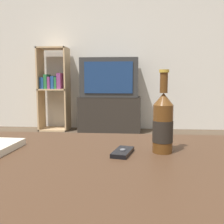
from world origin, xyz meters
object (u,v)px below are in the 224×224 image
object	(u,v)px
television	(110,78)
bookshelf	(54,87)
tv_stand	(110,114)
beer_bottle	(163,123)
cell_phone	(123,152)

from	to	relation	value
television	bookshelf	bearing A→B (deg)	176.27
tv_stand	beer_bottle	xyz separation A→B (m)	(0.43, -2.66, 0.32)
bookshelf	tv_stand	bearing A→B (deg)	-3.45
beer_bottle	bookshelf	bearing A→B (deg)	114.26
beer_bottle	cell_phone	size ratio (longest dim) A/B	2.20
beer_bottle	cell_phone	world-z (taller)	beer_bottle
tv_stand	beer_bottle	world-z (taller)	beer_bottle
television	cell_phone	size ratio (longest dim) A/B	5.97
tv_stand	bookshelf	bearing A→B (deg)	176.55
bookshelf	beer_bottle	size ratio (longest dim) A/B	4.11
tv_stand	television	distance (m)	0.50
tv_stand	beer_bottle	bearing A→B (deg)	-80.88
cell_phone	beer_bottle	bearing A→B (deg)	26.89
tv_stand	television	size ratio (longest dim) A/B	1.10
tv_stand	beer_bottle	distance (m)	2.72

